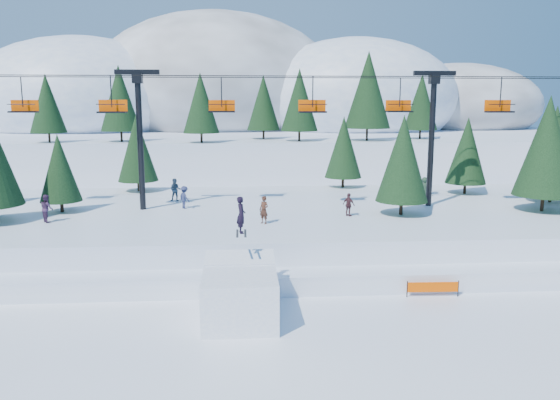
{
  "coord_description": "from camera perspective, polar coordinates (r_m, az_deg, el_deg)",
  "views": [
    {
      "loc": [
        -1.56,
        -23.0,
        10.33
      ],
      "look_at": [
        0.5,
        6.0,
        5.2
      ],
      "focal_mm": 35.0,
      "sensor_mm": 36.0,
      "label": 1
    }
  ],
  "objects": [
    {
      "name": "banner_near",
      "position": [
        31.03,
        15.68,
        -8.77
      ],
      "size": [
        2.86,
        0.16,
        0.9
      ],
      "color": "black",
      "rests_on": "ground"
    },
    {
      "name": "conifer_stand",
      "position": [
        42.35,
        4.8,
        5.29
      ],
      "size": [
        61.41,
        18.38,
        8.76
      ],
      "color": "black",
      "rests_on": "mid_shelf"
    },
    {
      "name": "mid_shelf",
      "position": [
        42.03,
        -1.85,
        -2.47
      ],
      "size": [
        70.0,
        22.0,
        2.5
      ],
      "primitive_type": "cube",
      "color": "white",
      "rests_on": "ground"
    },
    {
      "name": "berm",
      "position": [
        32.55,
        -1.14,
        -7.48
      ],
      "size": [
        70.0,
        6.0,
        1.1
      ],
      "primitive_type": "cube",
      "color": "white",
      "rests_on": "ground"
    },
    {
      "name": "chairlift",
      "position": [
        41.17,
        0.16,
        8.61
      ],
      "size": [
        46.0,
        3.21,
        10.28
      ],
      "color": "black",
      "rests_on": "mid_shelf"
    },
    {
      "name": "banner_far",
      "position": [
        32.29,
        14.88,
        -7.99
      ],
      "size": [
        2.75,
        0.84,
        0.9
      ],
      "color": "black",
      "rests_on": "ground"
    },
    {
      "name": "distant_skiers",
      "position": [
        41.27,
        -6.51,
        0.27
      ],
      "size": [
        29.48,
        9.87,
        1.88
      ],
      "color": "navy",
      "rests_on": "mid_shelf"
    },
    {
      "name": "ground",
      "position": [
        25.26,
        -0.18,
        -14.13
      ],
      "size": [
        160.0,
        160.0,
        0.0
      ],
      "primitive_type": "plane",
      "color": "white",
      "rests_on": "ground"
    },
    {
      "name": "jump_kicker",
      "position": [
        26.79,
        -4.21,
        -9.68
      ],
      "size": [
        3.52,
        4.8,
        5.81
      ],
      "color": "white",
      "rests_on": "ground"
    },
    {
      "name": "mountain_ridge",
      "position": [
        96.42,
        -6.25,
        9.54
      ],
      "size": [
        119.0,
        60.51,
        26.46
      ],
      "color": "white",
      "rests_on": "ground"
    }
  ]
}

